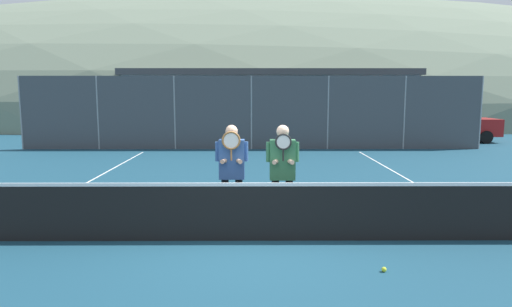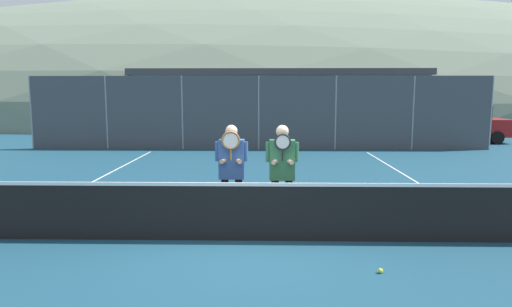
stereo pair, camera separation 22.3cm
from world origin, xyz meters
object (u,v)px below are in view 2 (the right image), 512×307
at_px(car_far_left, 134,124).
at_px(car_right_of_center, 456,123).
at_px(player_leftmost, 232,167).
at_px(player_center_left, 282,168).
at_px(car_center, 346,123).
at_px(car_left_of_center, 239,124).
at_px(tennis_ball_on_court, 380,271).

relative_size(car_far_left, car_right_of_center, 0.93).
bearing_deg(player_leftmost, player_center_left, -6.52).
relative_size(car_center, car_right_of_center, 0.92).
relative_size(player_center_left, car_far_left, 0.42).
bearing_deg(player_center_left, player_leftmost, 173.48).
height_order(player_center_left, car_left_of_center, player_center_left).
distance_m(player_leftmost, car_right_of_center, 17.17).
bearing_deg(car_right_of_center, player_leftmost, -124.60).
bearing_deg(player_leftmost, car_center, 72.43).
bearing_deg(player_leftmost, car_right_of_center, 55.40).
relative_size(player_center_left, car_left_of_center, 0.44).
bearing_deg(car_center, player_leftmost, -107.57).
xyz_separation_m(car_far_left, tennis_ball_on_court, (7.92, -16.12, -0.83)).
bearing_deg(car_left_of_center, player_leftmost, -87.25).
bearing_deg(car_left_of_center, tennis_ball_on_court, -80.09).
height_order(car_left_of_center, car_right_of_center, car_right_of_center).
height_order(car_far_left, car_left_of_center, car_left_of_center).
xyz_separation_m(car_left_of_center, car_center, (5.08, -0.10, 0.05)).
bearing_deg(tennis_ball_on_court, car_far_left, 116.18).
distance_m(car_left_of_center, tennis_ball_on_court, 16.37).
bearing_deg(car_far_left, player_center_left, -64.75).
xyz_separation_m(player_leftmost, tennis_ball_on_court, (2.14, -2.08, -1.06)).
bearing_deg(car_left_of_center, player_center_left, -83.69).
xyz_separation_m(car_left_of_center, tennis_ball_on_court, (2.81, -16.11, -0.85)).
bearing_deg(player_leftmost, car_far_left, 112.38).
bearing_deg(car_center, car_right_of_center, 2.20).
distance_m(player_leftmost, tennis_ball_on_court, 3.16).
bearing_deg(car_right_of_center, car_left_of_center, -179.44).
distance_m(player_center_left, tennis_ball_on_court, 2.57).
relative_size(car_far_left, tennis_ball_on_court, 64.49).
height_order(player_center_left, tennis_ball_on_court, player_center_left).
relative_size(player_leftmost, player_center_left, 1.00).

